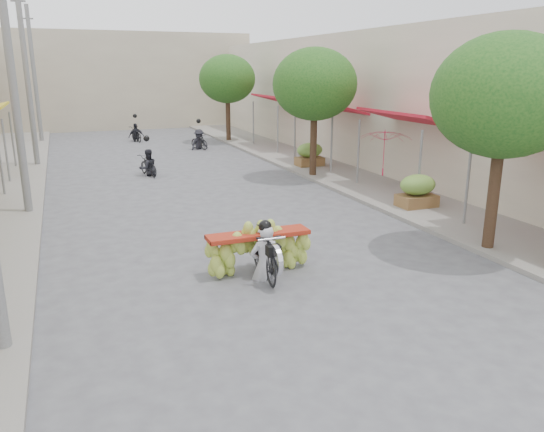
{
  "coord_description": "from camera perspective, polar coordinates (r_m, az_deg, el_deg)",
  "views": [
    {
      "loc": [
        -4.2,
        -5.67,
        4.41
      ],
      "look_at": [
        0.16,
        5.36,
        1.1
      ],
      "focal_mm": 35.0,
      "sensor_mm": 36.0,
      "label": 1
    }
  ],
  "objects": [
    {
      "name": "ground",
      "position": [
        8.32,
        13.25,
        -16.89
      ],
      "size": [
        120.0,
        120.0,
        0.0
      ],
      "primitive_type": "plane",
      "color": "#58595E",
      "rests_on": "ground"
    },
    {
      "name": "sidewalk_right",
      "position": [
        23.9,
        6.82,
        5.01
      ],
      "size": [
        4.0,
        60.0,
        0.12
      ],
      "primitive_type": "cube",
      "color": "gray",
      "rests_on": "ground"
    },
    {
      "name": "shophouse_row_right",
      "position": [
        25.51,
        18.28,
        11.67
      ],
      "size": [
        9.77,
        40.0,
        6.0
      ],
      "color": "beige",
      "rests_on": "ground"
    },
    {
      "name": "far_building",
      "position": [
        43.88,
        -16.54,
        13.79
      ],
      "size": [
        20.0,
        6.0,
        7.0
      ],
      "primitive_type": "cube",
      "color": "#B8AB91",
      "rests_on": "ground"
    },
    {
      "name": "utility_pole_mid",
      "position": [
        17.71,
        -26.13,
        12.82
      ],
      "size": [
        0.6,
        0.24,
        8.0
      ],
      "color": "slate",
      "rests_on": "ground"
    },
    {
      "name": "utility_pole_far",
      "position": [
        26.7,
        -24.84,
        13.39
      ],
      "size": [
        0.6,
        0.24,
        8.0
      ],
      "color": "slate",
      "rests_on": "ground"
    },
    {
      "name": "utility_pole_back",
      "position": [
        35.69,
        -24.2,
        13.67
      ],
      "size": [
        0.6,
        0.24,
        8.0
      ],
      "color": "slate",
      "rests_on": "ground"
    },
    {
      "name": "street_tree_near",
      "position": [
        13.64,
        23.75,
        11.69
      ],
      "size": [
        3.4,
        3.4,
        5.25
      ],
      "color": "#3A2719",
      "rests_on": "ground"
    },
    {
      "name": "street_tree_mid",
      "position": [
        21.89,
        4.6,
        13.91
      ],
      "size": [
        3.4,
        3.4,
        5.25
      ],
      "color": "#3A2719",
      "rests_on": "ground"
    },
    {
      "name": "street_tree_far",
      "position": [
        33.09,
        -4.84,
        14.46
      ],
      "size": [
        3.4,
        3.4,
        5.25
      ],
      "color": "#3A2719",
      "rests_on": "ground"
    },
    {
      "name": "produce_crate_mid",
      "position": [
        17.57,
        15.38,
        2.89
      ],
      "size": [
        1.2,
        0.88,
        1.16
      ],
      "color": "brown",
      "rests_on": "ground"
    },
    {
      "name": "produce_crate_far",
      "position": [
        24.31,
        4.07,
        6.82
      ],
      "size": [
        1.2,
        0.88,
        1.16
      ],
      "color": "brown",
      "rests_on": "ground"
    },
    {
      "name": "banana_motorbike",
      "position": [
        11.51,
        -1.07,
        -3.02
      ],
      "size": [
        2.3,
        1.96,
        2.24
      ],
      "color": "black",
      "rests_on": "ground"
    },
    {
      "name": "market_umbrella",
      "position": [
        18.67,
        12.18,
        9.11
      ],
      "size": [
        2.1,
        2.1,
        1.62
      ],
      "rotation": [
        0.0,
        0.0,
        0.2
      ],
      "color": "#BE193A",
      "rests_on": "ground"
    },
    {
      "name": "pedestrian",
      "position": [
        24.84,
        3.23,
        7.41
      ],
      "size": [
        0.77,
        0.48,
        1.52
      ],
      "rotation": [
        0.0,
        0.0,
        3.19
      ],
      "color": "silver",
      "rests_on": "ground"
    },
    {
      "name": "bg_motorbike_a",
      "position": [
        23.13,
        -13.23,
        6.11
      ],
      "size": [
        0.9,
        1.61,
        1.95
      ],
      "color": "black",
      "rests_on": "ground"
    },
    {
      "name": "bg_motorbike_b",
      "position": [
        30.3,
        -7.86,
        8.77
      ],
      "size": [
        1.19,
        1.55,
        1.95
      ],
      "color": "black",
      "rests_on": "ground"
    },
    {
      "name": "bg_motorbike_c",
      "position": [
        34.38,
        -14.45,
        9.09
      ],
      "size": [
        1.05,
        1.68,
        1.95
      ],
      "color": "black",
      "rests_on": "ground"
    }
  ]
}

